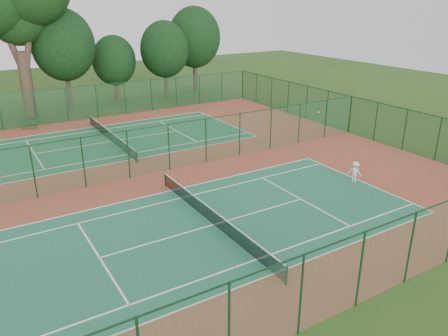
{
  "coord_description": "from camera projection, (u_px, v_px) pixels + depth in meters",
  "views": [
    {
      "loc": [
        -10.75,
        -27.69,
        11.75
      ],
      "look_at": [
        2.97,
        -5.3,
        1.6
      ],
      "focal_mm": 35.0,
      "sensor_mm": 36.0,
      "label": 1
    }
  ],
  "objects": [
    {
      "name": "red_pad",
      "position": [
        151.0,
        174.0,
        31.5
      ],
      "size": [
        40.0,
        36.0,
        0.01
      ],
      "primitive_type": "cube",
      "color": "brown",
      "rests_on": "ground"
    },
    {
      "name": "tennis_net_near",
      "position": [
        213.0,
        216.0,
        24.14
      ],
      "size": [
        0.1,
        12.9,
        0.97
      ],
      "color": "#133621",
      "rests_on": "ground"
    },
    {
      "name": "fence_divider",
      "position": [
        149.0,
        151.0,
        30.86
      ],
      "size": [
        40.0,
        0.09,
        3.5
      ],
      "color": "#1B512F",
      "rests_on": "ground"
    },
    {
      "name": "evergreen_row",
      "position": [
        74.0,
        107.0,
        51.02
      ],
      "size": [
        39.0,
        5.0,
        12.0
      ],
      "primitive_type": null,
      "color": "black",
      "rests_on": "ground"
    },
    {
      "name": "fence_north",
      "position": [
        82.0,
        103.0,
        45.18
      ],
      "size": [
        40.0,
        0.09,
        3.5
      ],
      "color": "#184829",
      "rests_on": "ground"
    },
    {
      "name": "bench",
      "position": [
        29.0,
        124.0,
        42.28
      ],
      "size": [
        1.47,
        0.57,
        0.89
      ],
      "rotation": [
        0.0,
        0.0,
        -0.11
      ],
      "color": "#12341A",
      "rests_on": "red_pad"
    },
    {
      "name": "fence_south",
      "position": [
        332.0,
        282.0,
        16.55
      ],
      "size": [
        40.0,
        0.09,
        3.5
      ],
      "color": "#1B5133",
      "rests_on": "ground"
    },
    {
      "name": "player_near",
      "position": [
        355.0,
        172.0,
        29.83
      ],
      "size": [
        0.89,
        1.09,
        1.47
      ],
      "primitive_type": "imported",
      "rotation": [
        0.0,
        0.0,
        2.0
      ],
      "color": "silver",
      "rests_on": "court_near"
    },
    {
      "name": "court_near",
      "position": [
        213.0,
        225.0,
        24.34
      ],
      "size": [
        23.77,
        10.97,
        0.01
      ],
      "primitive_type": "cube",
      "color": "#206646",
      "rests_on": "red_pad"
    },
    {
      "name": "stray_ball_b",
      "position": [
        228.0,
        161.0,
        33.83
      ],
      "size": [
        0.07,
        0.07,
        0.07
      ],
      "primitive_type": "sphere",
      "color": "#AAC32D",
      "rests_on": "red_pad"
    },
    {
      "name": "stray_ball_c",
      "position": [
        187.0,
        168.0,
        32.55
      ],
      "size": [
        0.07,
        0.07,
        0.07
      ],
      "primitive_type": "sphere",
      "color": "yellow",
      "rests_on": "red_pad"
    },
    {
      "name": "ground",
      "position": [
        151.0,
        174.0,
        31.5
      ],
      "size": [
        120.0,
        120.0,
        0.0
      ],
      "primitive_type": "plane",
      "color": "#284916",
      "rests_on": "ground"
    },
    {
      "name": "tennis_net_far",
      "position": [
        111.0,
        136.0,
        38.46
      ],
      "size": [
        0.1,
        12.9,
        0.97
      ],
      "color": "#12331D",
      "rests_on": "ground"
    },
    {
      "name": "court_far",
      "position": [
        111.0,
        141.0,
        38.65
      ],
      "size": [
        23.77,
        10.97,
        0.01
      ],
      "primitive_type": "cube",
      "color": "#1E5F36",
      "rests_on": "red_pad"
    },
    {
      "name": "fence_east",
      "position": [
        350.0,
        114.0,
        40.61
      ],
      "size": [
        0.09,
        36.0,
        3.5
      ],
      "rotation": [
        0.0,
        0.0,
        1.57
      ],
      "color": "#17472E",
      "rests_on": "ground"
    },
    {
      "name": "stray_ball_a",
      "position": [
        232.0,
        159.0,
        34.35
      ],
      "size": [
        0.06,
        0.06,
        0.06
      ],
      "primitive_type": "sphere",
      "color": "#E6F138",
      "rests_on": "red_pad"
    }
  ]
}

